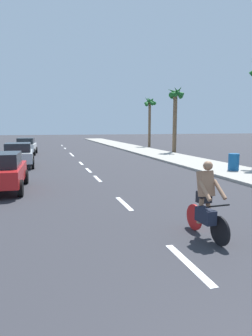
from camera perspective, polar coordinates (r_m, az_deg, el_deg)
The scene contains 18 objects.
ground_plane at distance 20.86m, azimuth -8.63°, elevation 0.78°, with size 160.00×160.00×0.00m, color #2D2D33.
sidewalk_strip at distance 24.97m, azimuth 8.89°, elevation 2.12°, with size 3.60×80.00×0.14m, color #9E998E.
lane_stripe_1 at distance 6.01m, azimuth 12.07°, elevation -17.75°, with size 0.16×1.80×0.01m, color white.
lane_stripe_2 at distance 10.05m, azimuth -0.37°, elevation -6.94°, with size 0.16×1.80×0.01m, color white.
lane_stripe_3 at distance 14.86m, azimuth -5.59°, elevation -2.07°, with size 0.16×1.80×0.01m, color white.
lane_stripe_4 at distance 17.77m, azimuth -7.33°, elevation -0.44°, with size 0.16×1.80×0.01m, color white.
lane_stripe_5 at distance 21.29m, azimuth -8.78°, elevation 0.93°, with size 0.16×1.80×0.01m, color white.
lane_stripe_6 at distance 27.35m, azimuth -10.40°, elevation 2.45°, with size 0.16×1.80×0.01m, color white.
lane_stripe_7 at distance 29.11m, azimuth -10.74°, elevation 2.77°, with size 0.16×1.80×0.01m, color white.
lane_stripe_8 at distance 36.52m, azimuth -11.82°, elevation 3.78°, with size 0.16×1.80×0.01m, color white.
lane_stripe_9 at distance 42.43m, azimuth -12.41°, elevation 4.33°, with size 0.16×1.80×0.01m, color white.
cyclist at distance 7.10m, azimuth 15.35°, elevation -6.71°, with size 0.64×1.71×1.82m.
parked_car_red at distance 12.92m, azimuth -23.10°, elevation -0.48°, with size 1.89×3.91×1.57m.
parked_car_silver at distance 20.39m, azimuth -20.24°, elevation 2.57°, with size 1.99×4.17×1.57m.
parked_car_white at distance 29.27m, azimuth -18.91°, elevation 4.14°, with size 1.96×3.93×1.57m.
palm_tree_far at distance 29.84m, azimuth 9.61°, elevation 12.43°, with size 1.93×1.85×6.64m.
palm_tree_distant at distance 38.42m, azimuth 4.64°, elevation 11.60°, with size 1.79×1.82×6.70m.
trash_bin_far at distance 17.71m, azimuth 20.28°, elevation 1.11°, with size 0.60×0.60×0.96m, color #14518C.
Camera 1 is at (-2.60, -0.54, 2.60)m, focal length 31.20 mm.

